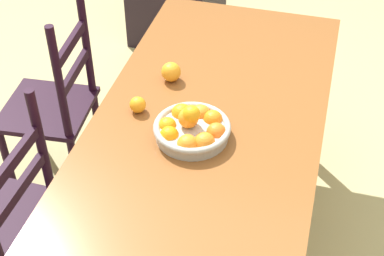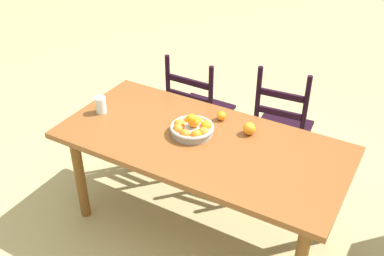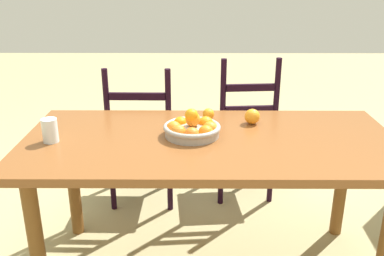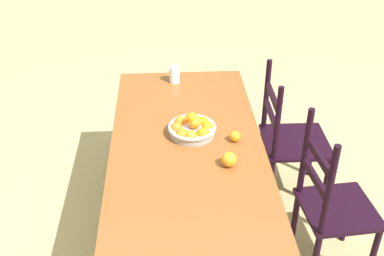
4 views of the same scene
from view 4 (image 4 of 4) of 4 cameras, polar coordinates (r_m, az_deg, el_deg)
The scene contains 8 objects.
ground_plane at distance 3.12m, azimuth -0.53°, elevation -12.92°, with size 12.00×12.00×0.00m, color tan.
dining_table at distance 2.70m, azimuth -0.60°, elevation -3.28°, with size 1.79×0.85×0.73m.
chair_near_window at distance 2.77m, azimuth 16.29°, elevation -9.09°, with size 0.42×0.42×0.98m.
chair_by_cabinet at distance 3.26m, azimuth 11.54°, elevation -1.51°, with size 0.43×0.43×0.94m.
fruit_bowl at distance 2.70m, azimuth -0.03°, elevation -0.04°, with size 0.28×0.28×0.14m.
orange_loose_0 at distance 2.46m, azimuth 4.44°, elevation -3.77°, with size 0.08×0.08×0.08m, color orange.
orange_loose_1 at distance 2.66m, azimuth 5.16°, elevation -0.99°, with size 0.06×0.06×0.06m, color orange.
drinking_glass at distance 3.27m, azimuth -2.10°, elevation 6.41°, with size 0.07×0.07×0.11m, color silver.
Camera 4 is at (2.19, -0.11, 2.23)m, focal length 44.69 mm.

